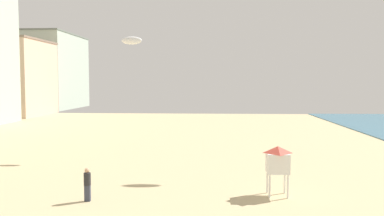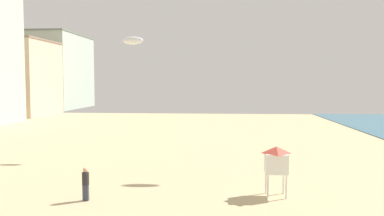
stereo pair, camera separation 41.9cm
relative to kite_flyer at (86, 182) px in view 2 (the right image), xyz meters
The scene contains 5 objects.
boardwalk_hotel_far 56.33m from the kite_flyer, 122.04° to the left, with size 12.47×13.11×13.10m.
boardwalk_hotel_distant 72.42m from the kite_flyer, 114.37° to the left, with size 10.53×18.96×16.24m.
kite_flyer is the anchor object (origin of this frame).
lifeguard_stand 9.55m from the kite_flyer, ahead, with size 1.10×1.10×2.55m.
kite_white_parafoil_2 14.66m from the kite_flyer, 91.79° to the left, with size 1.61×0.45×0.62m.
Camera 2 is at (5.07, -11.13, 5.81)m, focal length 36.50 mm.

